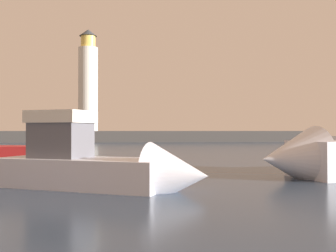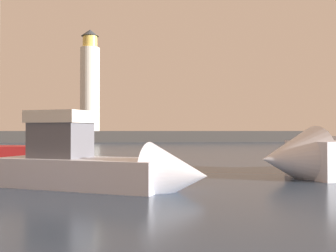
% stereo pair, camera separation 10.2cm
% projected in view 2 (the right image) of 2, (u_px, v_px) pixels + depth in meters
% --- Properties ---
extents(ground_plane, '(220.00, 220.00, 0.00)m').
position_uv_depth(ground_plane, '(141.00, 153.00, 35.51)').
color(ground_plane, '#2D3D51').
extents(breakwater, '(68.32, 4.44, 1.95)m').
position_uv_depth(breakwater, '(136.00, 137.00, 70.16)').
color(breakwater, '#423F3D').
rests_on(breakwater, ground_plane).
extents(lighthouse, '(3.36, 3.36, 17.72)m').
position_uv_depth(lighthouse, '(90.00, 83.00, 69.53)').
color(lighthouse, silver).
rests_on(lighthouse, breakwater).
extents(motorboat_2, '(7.78, 5.18, 3.20)m').
position_uv_depth(motorboat_2, '(107.00, 166.00, 13.74)').
color(motorboat_2, silver).
rests_on(motorboat_2, ground_plane).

